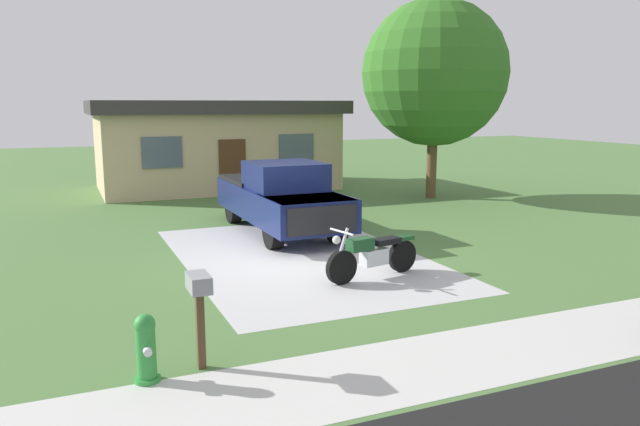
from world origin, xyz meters
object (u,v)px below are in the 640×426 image
at_px(motorcycle, 372,255).
at_px(shade_tree, 435,73).
at_px(neighbor_house, 216,144).
at_px(fire_hydrant, 146,349).
at_px(pickup_truck, 280,196).
at_px(mailbox, 199,296).

xyz_separation_m(motorcycle, shade_tree, (6.85, 8.40, 3.98)).
distance_m(shade_tree, neighbor_house, 9.08).
bearing_deg(fire_hydrant, pickup_truck, 60.30).
bearing_deg(mailbox, fire_hydrant, -169.72).
height_order(motorcycle, pickup_truck, pickup_truck).
relative_size(motorcycle, shade_tree, 0.31).
xyz_separation_m(pickup_truck, neighbor_house, (0.49, 9.16, 0.84)).
relative_size(fire_hydrant, neighbor_house, 0.09).
bearing_deg(shade_tree, fire_hydrant, -135.47).
height_order(pickup_truck, neighbor_house, neighbor_house).
relative_size(pickup_truck, shade_tree, 0.80).
xyz_separation_m(fire_hydrant, shade_tree, (11.55, 11.36, 4.02)).
bearing_deg(shade_tree, neighbor_house, 138.95).
distance_m(mailbox, shade_tree, 16.00).
bearing_deg(mailbox, shade_tree, 46.00).
height_order(mailbox, neighbor_house, neighbor_house).
height_order(mailbox, shade_tree, shade_tree).
bearing_deg(motorcycle, shade_tree, 50.80).
height_order(motorcycle, fire_hydrant, motorcycle).
distance_m(motorcycle, fire_hydrant, 5.55).
bearing_deg(neighbor_house, motorcycle, -91.23).
bearing_deg(neighbor_house, mailbox, -104.24).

